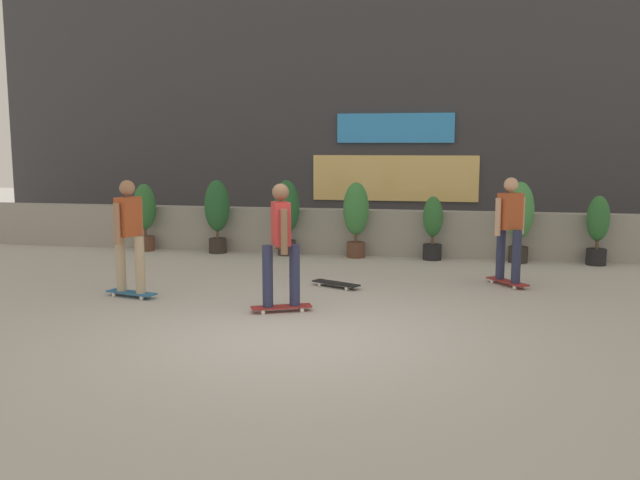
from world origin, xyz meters
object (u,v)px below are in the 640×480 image
Objects in this scene: potted_plant_1 at (217,211)px; skater_foreground at (281,241)px; potted_plant_0 at (145,213)px; skater_mid_plaza at (129,233)px; potted_plant_3 at (356,214)px; potted_plant_2 at (287,212)px; potted_plant_6 at (598,227)px; skater_by_wall_left at (510,226)px; skateboard_near_camera at (336,283)px; potted_plant_5 at (520,216)px; potted_plant_4 at (433,226)px.

skater_foreground reaches higher than potted_plant_1.
potted_plant_0 is 4.49m from skater_mid_plaza.
skater_mid_plaza reaches higher than potted_plant_3.
potted_plant_0 is at bearing 180.00° from potted_plant_2.
potted_plant_6 is at bearing 0.00° from potted_plant_3.
skateboard_near_camera is (-2.62, -0.65, -0.88)m from skater_by_wall_left.
potted_plant_1 is 0.98× the size of potted_plant_5.
skateboard_near_camera is at bearing -32.49° from potted_plant_0.
skater_foreground is at bearing -126.84° from potted_plant_5.
skater_foreground is at bearing -76.92° from potted_plant_2.
potted_plant_5 is 1.89× the size of skateboard_near_camera.
skateboard_near_camera is (2.80, 1.25, -0.88)m from skater_mid_plaza.
skateboard_near_camera is at bearing -166.01° from skater_by_wall_left.
potted_plant_6 is (2.98, 0.00, 0.05)m from potted_plant_4.
skater_by_wall_left reaches higher than skateboard_near_camera.
potted_plant_3 is at bearing 56.92° from skater_mid_plaza.
potted_plant_3 is 0.87× the size of skater_foreground.
skater_by_wall_left is at bearing 13.99° from skateboard_near_camera.
potted_plant_1 is at bearing -180.00° from potted_plant_3.
potted_plant_3 is at bearing 140.60° from skater_by_wall_left.
potted_plant_3 is at bearing 180.00° from potted_plant_4.
potted_plant_6 is 6.64m from skater_foreground.
potted_plant_5 is (7.52, -0.00, 0.09)m from potted_plant_0.
skater_mid_plaza is 3.19m from skateboard_near_camera.
potted_plant_1 is at bearing -180.00° from potted_plant_6.
skater_by_wall_left is 5.75m from skater_mid_plaza.
skater_by_wall_left reaches higher than potted_plant_3.
skater_mid_plaza is (-5.78, -4.14, 0.06)m from potted_plant_5.
skater_mid_plaza is at bearing -87.81° from potted_plant_1.
potted_plant_1 is 4.14m from skater_mid_plaza.
skater_foreground is at bearing -136.48° from potted_plant_6.
skater_by_wall_left is at bearing 19.29° from skater_mid_plaza.
potted_plant_0 is 7.51m from skater_by_wall_left.
potted_plant_1 is 0.88× the size of skater_foreground.
skater_by_wall_left is at bearing -17.36° from potted_plant_0.
potted_plant_4 is 3.26m from skateboard_near_camera.
skater_mid_plaza is at bearing -144.39° from potted_plant_5.
skateboard_near_camera is (-4.36, -2.89, -0.64)m from potted_plant_6.
potted_plant_1 is 4.22m from skateboard_near_camera.
skater_by_wall_left and skater_foreground have the same top height.
skater_mid_plaza reaches higher than skateboard_near_camera.
potted_plant_5 reaches higher than potted_plant_4.
potted_plant_5 is 5.71m from skater_foreground.
potted_plant_2 is 1.87× the size of skateboard_near_camera.
potted_plant_2 is at bearing -0.00° from potted_plant_0.
potted_plant_5 is at bearing 35.61° from skater_mid_plaza.
potted_plant_4 is at bearing 180.00° from potted_plant_5.
potted_plant_1 is 4.35m from potted_plant_4.
skater_by_wall_left is (5.58, -2.24, 0.08)m from potted_plant_1.
potted_plant_3 is at bearing 180.00° from potted_plant_5.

